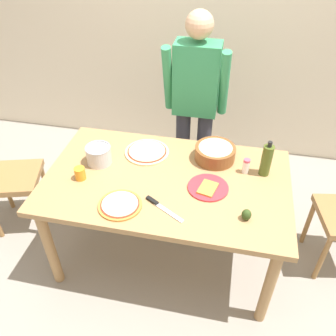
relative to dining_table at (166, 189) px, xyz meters
name	(u,v)px	position (x,y,z in m)	size (l,w,h in m)	color
ground	(167,252)	(0.00, 0.00, -0.67)	(8.00, 8.00, 0.00)	gray
wall_back	(203,21)	(0.00, 1.60, 0.63)	(5.60, 0.10, 2.60)	beige
dining_table	(166,189)	(0.00, 0.00, 0.00)	(1.60, 0.96, 0.76)	#A37A4C
person_cook	(195,101)	(0.07, 0.76, 0.27)	(0.49, 0.25, 1.62)	#2D2D38
chair_wooden_left	(1,172)	(-1.32, 0.07, -0.13)	(0.50, 0.50, 0.95)	olive
pizza_raw_on_board	(147,152)	(-0.20, 0.25, 0.10)	(0.32, 0.32, 0.02)	beige
pizza_cooked_on_tray	(120,205)	(-0.22, -0.30, 0.10)	(0.26, 0.26, 0.02)	#C67A33
plate_with_slice	(208,188)	(0.28, -0.04, 0.10)	(0.26, 0.26, 0.02)	red
popcorn_bowl	(215,152)	(0.29, 0.28, 0.15)	(0.28, 0.28, 0.11)	brown
olive_oil_bottle	(266,160)	(0.62, 0.18, 0.20)	(0.07, 0.07, 0.26)	#47561E
steel_pot	(99,155)	(-0.49, 0.08, 0.16)	(0.17, 0.17, 0.13)	#B7B7BC
cup_orange	(80,173)	(-0.55, -0.11, 0.13)	(0.07, 0.07, 0.09)	orange
salt_shaker	(246,166)	(0.50, 0.17, 0.14)	(0.04, 0.04, 0.11)	white
chef_knife	(160,206)	(0.02, -0.26, 0.10)	(0.26, 0.17, 0.02)	silver
avocado	(246,215)	(0.52, -0.26, 0.13)	(0.06, 0.06, 0.07)	#2D4219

